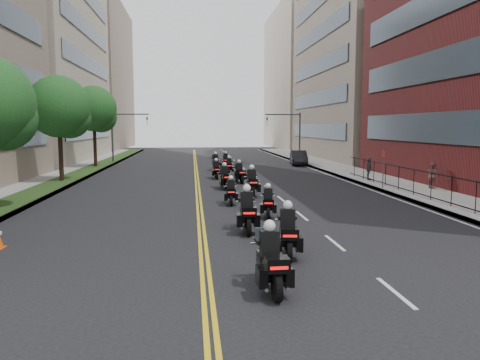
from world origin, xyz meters
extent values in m
plane|color=black|center=(0.00, 0.00, 0.00)|extent=(160.00, 160.00, 0.00)
cube|color=gray|center=(12.00, 25.00, 0.07)|extent=(4.00, 90.00, 0.15)
cube|color=gray|center=(-12.00, 25.00, 0.07)|extent=(4.00, 90.00, 0.15)
cube|color=#1F3D16|center=(-11.20, 25.00, 0.17)|extent=(2.00, 90.00, 0.04)
cube|color=#333F4C|center=(13.95, 17.00, 3.50)|extent=(0.12, 25.80, 1.80)
cube|color=#333F4C|center=(13.95, 17.00, 7.50)|extent=(0.12, 25.80, 1.80)
cube|color=#333F4C|center=(13.95, 17.00, 11.50)|extent=(0.12, 25.80, 1.80)
cube|color=gray|center=(21.50, 48.00, 15.00)|extent=(15.00, 28.00, 30.00)
cube|color=#333F4C|center=(13.95, 48.00, 3.50)|extent=(0.12, 24.08, 1.80)
cube|color=#333F4C|center=(13.95, 48.00, 7.50)|extent=(0.12, 24.08, 1.80)
cube|color=#333F4C|center=(13.95, 48.00, 11.50)|extent=(0.12, 24.08, 1.80)
cube|color=#333F4C|center=(13.95, 48.00, 15.50)|extent=(0.12, 24.08, 1.80)
cube|color=#333F4C|center=(13.95, 48.00, 19.50)|extent=(0.12, 24.08, 1.80)
cube|color=#AB9C8A|center=(21.50, 78.00, 13.00)|extent=(15.00, 28.00, 26.00)
cube|color=#AB9C8A|center=(-22.00, 48.00, 17.00)|extent=(16.00, 28.00, 34.00)
cube|color=#333F4C|center=(-13.95, 48.00, 3.50)|extent=(0.12, 24.08, 1.80)
cube|color=#333F4C|center=(-13.95, 48.00, 7.50)|extent=(0.12, 24.08, 1.80)
cube|color=#333F4C|center=(-13.95, 48.00, 11.50)|extent=(0.12, 24.08, 1.80)
cube|color=#333F4C|center=(-13.95, 48.00, 15.50)|extent=(0.12, 24.08, 1.80)
cube|color=gray|center=(-22.00, 78.00, 13.00)|extent=(16.00, 28.00, 26.00)
cube|color=black|center=(11.00, 12.00, 1.60)|extent=(0.05, 28.00, 0.05)
cube|color=black|center=(11.00, 12.00, 0.30)|extent=(0.05, 28.00, 0.05)
sphere|color=#1B511E|center=(-10.60, 12.40, 4.49)|extent=(3.08, 3.08, 3.08)
cylinder|color=#302115|center=(-11.20, 24.00, 2.55)|extent=(0.32, 0.32, 5.11)
sphere|color=#1B511E|center=(-11.20, 24.00, 5.47)|extent=(4.40, 4.40, 4.40)
sphere|color=#1B511E|center=(-10.60, 24.40, 4.75)|extent=(3.08, 3.08, 3.08)
cylinder|color=#302115|center=(-11.20, 36.00, 2.69)|extent=(0.32, 0.32, 5.39)
sphere|color=#1B511E|center=(-11.20, 36.00, 5.78)|extent=(4.40, 4.40, 4.40)
sphere|color=#1B511E|center=(-10.60, 36.40, 5.00)|extent=(3.08, 3.08, 3.08)
cylinder|color=#3F3F44|center=(10.50, 42.00, 2.80)|extent=(0.18, 0.18, 5.60)
cylinder|color=#3F3F44|center=(8.50, 42.00, 5.40)|extent=(4.00, 0.14, 0.14)
imported|color=black|center=(6.70, 42.00, 4.60)|extent=(0.16, 0.20, 1.00)
cylinder|color=#3F3F44|center=(-10.50, 42.00, 2.80)|extent=(0.18, 0.18, 5.60)
cylinder|color=#3F3F44|center=(-8.50, 42.00, 5.40)|extent=(4.00, 0.14, 0.14)
imported|color=black|center=(-6.70, 42.00, 4.60)|extent=(0.16, 0.20, 1.00)
cylinder|color=black|center=(0.16, -0.30, 0.36)|extent=(0.18, 0.72, 0.72)
cylinder|color=black|center=(0.09, 1.39, 0.36)|extent=(0.18, 0.72, 0.72)
cube|color=black|center=(0.13, 0.54, 0.66)|extent=(0.50, 1.44, 0.42)
cube|color=silver|center=(0.12, 0.60, 0.41)|extent=(0.42, 0.60, 0.32)
cube|color=black|center=(0.16, -0.30, 0.91)|extent=(0.57, 0.46, 0.34)
cube|color=red|center=(0.17, -0.52, 0.89)|extent=(0.42, 0.05, 0.07)
cube|color=black|center=(0.12, 0.60, 1.19)|extent=(0.48, 0.31, 0.66)
sphere|color=silver|center=(0.12, 0.61, 1.63)|extent=(0.31, 0.31, 0.31)
cylinder|color=black|center=(1.09, 2.76, 0.36)|extent=(0.24, 0.73, 0.71)
cylinder|color=black|center=(1.33, 4.43, 0.36)|extent=(0.24, 0.73, 0.71)
cube|color=black|center=(1.21, 3.60, 0.65)|extent=(0.63, 1.47, 0.42)
cube|color=silver|center=(1.22, 3.65, 0.41)|extent=(0.48, 0.63, 0.32)
cube|color=black|center=(1.09, 2.76, 0.90)|extent=(0.60, 0.51, 0.34)
cube|color=red|center=(1.06, 2.55, 0.88)|extent=(0.42, 0.09, 0.07)
cube|color=black|center=(1.22, 3.65, 1.18)|extent=(0.50, 0.36, 0.65)
sphere|color=silver|center=(1.22, 3.66, 1.62)|extent=(0.30, 0.30, 0.30)
cylinder|color=black|center=(0.29, 6.29, 0.37)|extent=(0.18, 0.75, 0.75)
cylinder|color=black|center=(0.36, 8.05, 0.37)|extent=(0.18, 0.75, 0.75)
cube|color=black|center=(0.32, 7.17, 0.68)|extent=(0.52, 1.50, 0.44)
cube|color=silver|center=(0.33, 7.23, 0.43)|extent=(0.44, 0.62, 0.33)
cube|color=black|center=(0.29, 6.29, 0.95)|extent=(0.59, 0.48, 0.35)
cube|color=red|center=(0.28, 6.06, 0.92)|extent=(0.44, 0.05, 0.08)
cube|color=black|center=(0.33, 7.23, 1.23)|extent=(0.50, 0.33, 0.68)
sphere|color=silver|center=(0.33, 7.24, 1.69)|extent=(0.32, 0.32, 0.32)
cylinder|color=black|center=(1.53, 9.32, 0.31)|extent=(0.21, 0.63, 0.62)
cylinder|color=black|center=(1.73, 10.76, 0.31)|extent=(0.21, 0.63, 0.62)
cube|color=black|center=(1.63, 10.04, 0.56)|extent=(0.55, 1.27, 0.36)
cube|color=silver|center=(1.64, 10.08, 0.35)|extent=(0.41, 0.54, 0.27)
cube|color=black|center=(1.53, 9.32, 0.78)|extent=(0.52, 0.44, 0.29)
cube|color=red|center=(1.50, 9.13, 0.76)|extent=(0.36, 0.08, 0.06)
cube|color=black|center=(1.64, 10.08, 1.02)|extent=(0.43, 0.31, 0.56)
sphere|color=silver|center=(1.64, 10.09, 1.40)|extent=(0.26, 0.26, 0.26)
cylinder|color=black|center=(0.19, 12.94, 0.31)|extent=(0.16, 0.62, 0.61)
cylinder|color=black|center=(0.27, 14.38, 0.31)|extent=(0.16, 0.62, 0.61)
cube|color=black|center=(0.23, 13.66, 0.56)|extent=(0.45, 1.24, 0.36)
cube|color=silver|center=(0.23, 13.71, 0.35)|extent=(0.37, 0.51, 0.27)
cube|color=black|center=(0.19, 12.94, 0.78)|extent=(0.49, 0.40, 0.29)
cube|color=red|center=(0.18, 12.75, 0.76)|extent=(0.36, 0.05, 0.06)
cube|color=black|center=(0.23, 13.71, 1.01)|extent=(0.41, 0.27, 0.56)
sphere|color=silver|center=(0.23, 13.72, 1.39)|extent=(0.26, 0.26, 0.26)
cylinder|color=black|center=(1.66, 15.50, 0.37)|extent=(0.18, 0.75, 0.75)
cylinder|color=black|center=(1.72, 17.27, 0.37)|extent=(0.18, 0.75, 0.75)
cube|color=black|center=(1.69, 16.39, 0.68)|extent=(0.51, 1.50, 0.44)
cube|color=silver|center=(1.70, 16.44, 0.43)|extent=(0.44, 0.62, 0.33)
cube|color=black|center=(1.66, 15.50, 0.95)|extent=(0.59, 0.48, 0.35)
cube|color=red|center=(1.66, 15.27, 0.93)|extent=(0.44, 0.05, 0.08)
cube|color=black|center=(1.70, 16.44, 1.23)|extent=(0.50, 0.32, 0.68)
sphere|color=silver|center=(1.70, 16.45, 1.70)|extent=(0.32, 0.32, 0.32)
cylinder|color=black|center=(0.41, 18.83, 0.35)|extent=(0.22, 0.72, 0.71)
cylinder|color=black|center=(0.22, 20.49, 0.35)|extent=(0.22, 0.72, 0.71)
cube|color=black|center=(0.31, 19.66, 0.65)|extent=(0.59, 1.45, 0.42)
cube|color=silver|center=(0.31, 19.71, 0.41)|extent=(0.46, 0.61, 0.31)
cube|color=black|center=(0.41, 18.83, 0.90)|extent=(0.59, 0.50, 0.33)
cube|color=red|center=(0.43, 18.62, 0.88)|extent=(0.42, 0.08, 0.07)
cube|color=black|center=(0.31, 19.71, 1.17)|extent=(0.49, 0.34, 0.65)
sphere|color=silver|center=(0.31, 19.72, 1.61)|extent=(0.30, 0.30, 0.30)
cylinder|color=black|center=(1.70, 22.12, 0.34)|extent=(0.23, 0.69, 0.68)
cylinder|color=black|center=(1.50, 23.70, 0.34)|extent=(0.23, 0.69, 0.68)
cube|color=black|center=(1.60, 22.91, 0.62)|extent=(0.59, 1.39, 0.40)
cube|color=silver|center=(1.60, 22.96, 0.39)|extent=(0.45, 0.59, 0.30)
cube|color=black|center=(1.70, 22.12, 0.86)|extent=(0.57, 0.48, 0.32)
cube|color=red|center=(1.73, 21.91, 0.84)|extent=(0.40, 0.08, 0.07)
cube|color=black|center=(1.60, 22.96, 1.12)|extent=(0.47, 0.33, 0.62)
sphere|color=silver|center=(1.59, 22.97, 1.54)|extent=(0.29, 0.29, 0.29)
cylinder|color=black|center=(0.10, 25.06, 0.32)|extent=(0.15, 0.65, 0.65)
cylinder|color=black|center=(0.06, 26.59, 0.32)|extent=(0.15, 0.65, 0.65)
cube|color=black|center=(0.08, 25.83, 0.59)|extent=(0.43, 1.29, 0.38)
cube|color=silver|center=(0.08, 25.87, 0.37)|extent=(0.38, 0.53, 0.29)
cube|color=black|center=(0.10, 25.06, 0.82)|extent=(0.51, 0.41, 0.30)
cube|color=red|center=(0.11, 24.86, 0.80)|extent=(0.38, 0.04, 0.07)
cube|color=black|center=(0.08, 25.87, 1.07)|extent=(0.43, 0.28, 0.59)
sphere|color=silver|center=(0.08, 25.88, 1.47)|extent=(0.28, 0.28, 0.28)
cylinder|color=black|center=(1.30, 28.22, 0.32)|extent=(0.17, 0.65, 0.65)
cylinder|color=black|center=(1.39, 29.74, 0.32)|extent=(0.17, 0.65, 0.65)
cube|color=black|center=(1.34, 28.98, 0.59)|extent=(0.48, 1.31, 0.38)
cube|color=silver|center=(1.35, 29.03, 0.37)|extent=(0.39, 0.54, 0.29)
cube|color=black|center=(1.30, 28.22, 0.82)|extent=(0.52, 0.43, 0.30)
cube|color=red|center=(1.29, 28.02, 0.80)|extent=(0.38, 0.05, 0.07)
cube|color=black|center=(1.35, 29.03, 1.07)|extent=(0.43, 0.29, 0.59)
sphere|color=silver|center=(1.35, 29.04, 1.47)|extent=(0.28, 0.28, 0.28)
cylinder|color=black|center=(0.47, 31.75, 0.35)|extent=(0.23, 0.72, 0.71)
cylinder|color=black|center=(0.27, 33.40, 0.35)|extent=(0.23, 0.72, 0.71)
cube|color=black|center=(0.37, 32.57, 0.65)|extent=(0.60, 1.45, 0.42)
cube|color=silver|center=(0.36, 32.62, 0.41)|extent=(0.46, 0.62, 0.31)
cube|color=black|center=(0.47, 31.75, 0.89)|extent=(0.59, 0.50, 0.33)
cube|color=red|center=(0.49, 31.53, 0.87)|extent=(0.42, 0.08, 0.07)
cube|color=black|center=(0.36, 32.62, 1.17)|extent=(0.49, 0.34, 0.65)
sphere|color=silver|center=(0.36, 32.63, 1.60)|extent=(0.30, 0.30, 0.30)
cylinder|color=black|center=(1.50, 34.65, 0.33)|extent=(0.14, 0.66, 0.66)
cylinder|color=black|center=(1.51, 36.19, 0.33)|extent=(0.14, 0.66, 0.66)
cube|color=black|center=(1.51, 35.42, 0.60)|extent=(0.41, 1.30, 0.39)
cube|color=silver|center=(1.51, 35.47, 0.38)|extent=(0.37, 0.53, 0.29)
cube|color=black|center=(1.50, 34.65, 0.83)|extent=(0.50, 0.41, 0.31)
cube|color=red|center=(1.50, 34.45, 0.81)|extent=(0.39, 0.03, 0.07)
cube|color=black|center=(1.51, 35.47, 1.08)|extent=(0.43, 0.27, 0.60)
sphere|color=silver|center=(1.51, 35.48, 1.48)|extent=(0.28, 0.28, 0.28)
imported|color=black|center=(9.40, 37.66, 0.76)|extent=(2.25, 4.81, 1.52)
imported|color=brown|center=(13.50, 17.53, 0.98)|extent=(0.77, 0.91, 1.66)
imported|color=#3F3E45|center=(11.20, 22.49, 0.97)|extent=(0.64, 1.04, 1.65)
camera|label=1|loc=(-1.78, -10.75, 4.12)|focal=35.00mm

